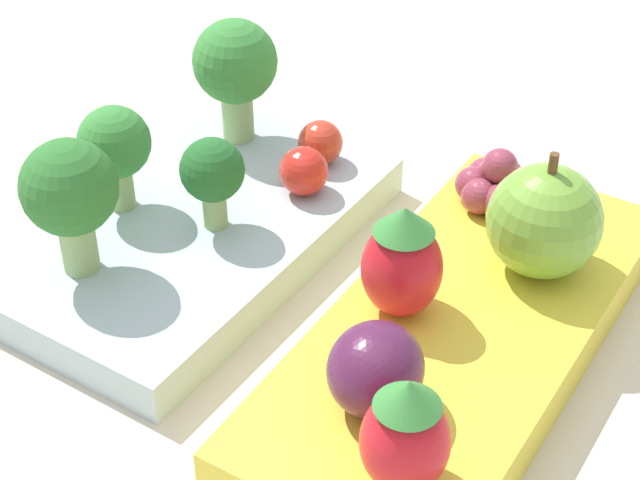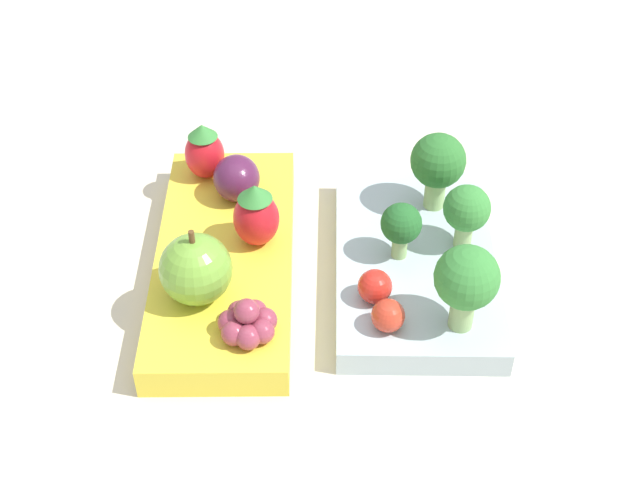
{
  "view_description": "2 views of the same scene",
  "coord_description": "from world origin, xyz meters",
  "px_view_note": "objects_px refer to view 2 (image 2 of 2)",
  "views": [
    {
      "loc": [
        -0.33,
        -0.16,
        0.31
      ],
      "look_at": [
        -0.01,
        0.0,
        0.03
      ],
      "focal_mm": 60.0,
      "sensor_mm": 36.0,
      "label": 1
    },
    {
      "loc": [
        0.46,
        -0.04,
        0.45
      ],
      "look_at": [
        -0.01,
        0.0,
        0.03
      ],
      "focal_mm": 50.0,
      "sensor_mm": 36.0,
      "label": 2
    }
  ],
  "objects_px": {
    "broccoli_floret_2": "(467,210)",
    "cherry_tomato_0": "(388,316)",
    "plum": "(237,178)",
    "bento_box_fruit": "(225,260)",
    "broccoli_floret_0": "(400,222)",
    "apple": "(196,269)",
    "strawberry_0": "(204,151)",
    "grape_cluster": "(248,322)",
    "broccoli_floret_3": "(438,163)",
    "strawberry_1": "(256,215)",
    "cherry_tomato_1": "(375,286)",
    "bento_box_savoury": "(415,267)",
    "broccoli_floret_1": "(467,280)"
  },
  "relations": [
    {
      "from": "broccoli_floret_2",
      "to": "cherry_tomato_0",
      "type": "xyz_separation_m",
      "value": [
        0.08,
        -0.06,
        -0.02
      ]
    },
    {
      "from": "plum",
      "to": "bento_box_fruit",
      "type": "bearing_deg",
      "value": -10.65
    },
    {
      "from": "bento_box_fruit",
      "to": "cherry_tomato_0",
      "type": "xyz_separation_m",
      "value": [
        0.08,
        0.11,
        0.02
      ]
    },
    {
      "from": "broccoli_floret_0",
      "to": "apple",
      "type": "distance_m",
      "value": 0.15
    },
    {
      "from": "apple",
      "to": "strawberry_0",
      "type": "bearing_deg",
      "value": 178.35
    },
    {
      "from": "broccoli_floret_2",
      "to": "grape_cluster",
      "type": "xyz_separation_m",
      "value": [
        0.08,
        -0.16,
        -0.02
      ]
    },
    {
      "from": "grape_cluster",
      "to": "bento_box_fruit",
      "type": "bearing_deg",
      "value": -169.4
    },
    {
      "from": "broccoli_floret_3",
      "to": "broccoli_floret_0",
      "type": "bearing_deg",
      "value": -34.71
    },
    {
      "from": "broccoli_floret_0",
      "to": "broccoli_floret_3",
      "type": "bearing_deg",
      "value": 145.29
    },
    {
      "from": "strawberry_1",
      "to": "cherry_tomato_1",
      "type": "bearing_deg",
      "value": 51.42
    },
    {
      "from": "bento_box_savoury",
      "to": "apple",
      "type": "height_order",
      "value": "apple"
    },
    {
      "from": "strawberry_1",
      "to": "plum",
      "type": "bearing_deg",
      "value": -165.83
    },
    {
      "from": "apple",
      "to": "strawberry_1",
      "type": "bearing_deg",
      "value": 141.63
    },
    {
      "from": "broccoli_floret_0",
      "to": "broccoli_floret_2",
      "type": "bearing_deg",
      "value": 94.39
    },
    {
      "from": "broccoli_floret_0",
      "to": "strawberry_0",
      "type": "height_order",
      "value": "strawberry_0"
    },
    {
      "from": "broccoli_floret_2",
      "to": "cherry_tomato_0",
      "type": "bearing_deg",
      "value": -40.8
    },
    {
      "from": "broccoli_floret_0",
      "to": "cherry_tomato_0",
      "type": "relative_size",
      "value": 1.99
    },
    {
      "from": "broccoli_floret_0",
      "to": "apple",
      "type": "height_order",
      "value": "apple"
    },
    {
      "from": "bento_box_savoury",
      "to": "cherry_tomato_0",
      "type": "distance_m",
      "value": 0.07
    },
    {
      "from": "broccoli_floret_1",
      "to": "strawberry_0",
      "type": "distance_m",
      "value": 0.24
    },
    {
      "from": "cherry_tomato_0",
      "to": "cherry_tomato_1",
      "type": "bearing_deg",
      "value": -169.19
    },
    {
      "from": "bento_box_fruit",
      "to": "cherry_tomato_0",
      "type": "distance_m",
      "value": 0.13
    },
    {
      "from": "broccoli_floret_2",
      "to": "grape_cluster",
      "type": "distance_m",
      "value": 0.17
    },
    {
      "from": "strawberry_0",
      "to": "strawberry_1",
      "type": "height_order",
      "value": "strawberry_1"
    },
    {
      "from": "cherry_tomato_1",
      "to": "apple",
      "type": "relative_size",
      "value": 0.41
    },
    {
      "from": "broccoli_floret_2",
      "to": "broccoli_floret_3",
      "type": "height_order",
      "value": "broccoli_floret_3"
    },
    {
      "from": "bento_box_savoury",
      "to": "grape_cluster",
      "type": "bearing_deg",
      "value": -61.25
    },
    {
      "from": "bento_box_savoury",
      "to": "bento_box_fruit",
      "type": "xyz_separation_m",
      "value": [
        -0.02,
        -0.14,
        0.0
      ]
    },
    {
      "from": "bento_box_savoury",
      "to": "broccoli_floret_3",
      "type": "distance_m",
      "value": 0.08
    },
    {
      "from": "apple",
      "to": "strawberry_0",
      "type": "xyz_separation_m",
      "value": [
        -0.13,
        0.0,
        -0.0
      ]
    },
    {
      "from": "plum",
      "to": "strawberry_0",
      "type": "bearing_deg",
      "value": -140.0
    },
    {
      "from": "apple",
      "to": "strawberry_1",
      "type": "xyz_separation_m",
      "value": [
        -0.05,
        0.04,
        -0.0
      ]
    },
    {
      "from": "broccoli_floret_3",
      "to": "cherry_tomato_0",
      "type": "distance_m",
      "value": 0.14
    },
    {
      "from": "bento_box_fruit",
      "to": "plum",
      "type": "distance_m",
      "value": 0.07
    },
    {
      "from": "bento_box_fruit",
      "to": "grape_cluster",
      "type": "height_order",
      "value": "grape_cluster"
    },
    {
      "from": "broccoli_floret_2",
      "to": "cherry_tomato_0",
      "type": "distance_m",
      "value": 0.1
    },
    {
      "from": "strawberry_0",
      "to": "cherry_tomato_0",
      "type": "bearing_deg",
      "value": 35.15
    },
    {
      "from": "broccoli_floret_1",
      "to": "broccoli_floret_2",
      "type": "relative_size",
      "value": 1.25
    },
    {
      "from": "broccoli_floret_3",
      "to": "cherry_tomato_1",
      "type": "bearing_deg",
      "value": -31.28
    },
    {
      "from": "bento_box_savoury",
      "to": "apple",
      "type": "distance_m",
      "value": 0.16
    },
    {
      "from": "cherry_tomato_0",
      "to": "strawberry_0",
      "type": "height_order",
      "value": "strawberry_0"
    },
    {
      "from": "apple",
      "to": "grape_cluster",
      "type": "xyz_separation_m",
      "value": [
        0.04,
        0.03,
        -0.01
      ]
    },
    {
      "from": "bento_box_fruit",
      "to": "broccoli_floret_0",
      "type": "relative_size",
      "value": 5.3
    },
    {
      "from": "bento_box_savoury",
      "to": "cherry_tomato_1",
      "type": "height_order",
      "value": "cherry_tomato_1"
    },
    {
      "from": "broccoli_floret_1",
      "to": "grape_cluster",
      "type": "height_order",
      "value": "broccoli_floret_1"
    },
    {
      "from": "broccoli_floret_1",
      "to": "cherry_tomato_0",
      "type": "relative_size",
      "value": 2.88
    },
    {
      "from": "bento_box_fruit",
      "to": "plum",
      "type": "relative_size",
      "value": 6.2
    },
    {
      "from": "cherry_tomato_0",
      "to": "apple",
      "type": "bearing_deg",
      "value": -106.3
    },
    {
      "from": "broccoli_floret_1",
      "to": "apple",
      "type": "height_order",
      "value": "broccoli_floret_1"
    },
    {
      "from": "broccoli_floret_2",
      "to": "broccoli_floret_1",
      "type": "bearing_deg",
      "value": -12.58
    }
  ]
}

